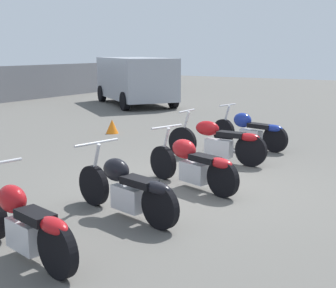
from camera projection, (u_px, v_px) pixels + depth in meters
The scene contains 8 objects.
ground_plane at pixel (194, 185), 7.80m from camera, with size 60.00×60.00×0.00m, color #5B5954.
motorcycle_slot_0 at pixel (24, 223), 5.00m from camera, with size 0.77×1.95×0.96m.
motorcycle_slot_1 at pixel (127, 188), 6.25m from camera, with size 0.78×1.92×0.95m.
motorcycle_slot_2 at pixel (193, 164), 7.58m from camera, with size 0.85×1.92×0.95m.
motorcycle_slot_3 at pixel (217, 141), 9.37m from camera, with size 0.60×2.18×1.00m.
motorcycle_slot_4 at pixel (250, 130), 10.71m from camera, with size 0.73×1.99×0.96m.
parked_van at pixel (135, 78), 19.16m from camera, with size 4.39×4.93×1.91m.
traffic_cone_near at pixel (112, 126), 12.65m from camera, with size 0.34×0.34×0.38m.
Camera 1 is at (-6.63, -3.55, 2.21)m, focal length 50.00 mm.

